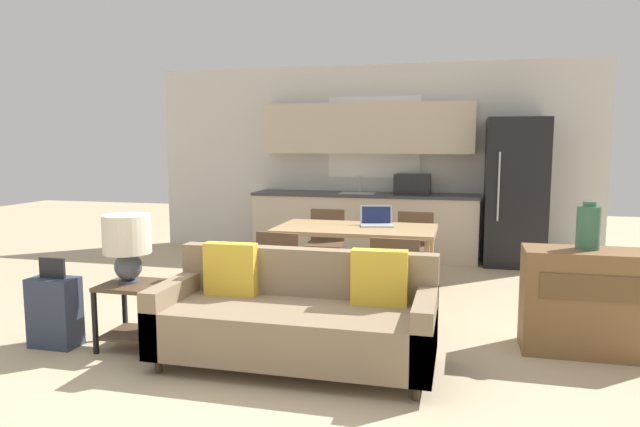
# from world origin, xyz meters

# --- Properties ---
(ground_plane) EXTENTS (20.00, 20.00, 0.00)m
(ground_plane) POSITION_xyz_m (0.00, 0.00, 0.00)
(ground_plane) COLOR tan
(wall_back) EXTENTS (6.40, 0.07, 2.70)m
(wall_back) POSITION_xyz_m (0.00, 4.63, 1.36)
(wall_back) COLOR silver
(wall_back) RESTS_ON ground_plane
(kitchen_counter) EXTENTS (3.14, 0.65, 2.15)m
(kitchen_counter) POSITION_xyz_m (0.01, 4.33, 0.84)
(kitchen_counter) COLOR beige
(kitchen_counter) RESTS_ON ground_plane
(refrigerator) EXTENTS (0.77, 0.74, 1.92)m
(refrigerator) POSITION_xyz_m (2.00, 4.22, 0.96)
(refrigerator) COLOR black
(refrigerator) RESTS_ON ground_plane
(dining_table) EXTENTS (1.55, 0.87, 0.78)m
(dining_table) POSITION_xyz_m (0.32, 1.90, 0.71)
(dining_table) COLOR tan
(dining_table) RESTS_ON ground_plane
(couch) EXTENTS (1.98, 0.80, 0.84)m
(couch) POSITION_xyz_m (0.19, 0.27, 0.34)
(couch) COLOR #3D2D1E
(couch) RESTS_ON ground_plane
(side_table) EXTENTS (0.43, 0.43, 0.51)m
(side_table) POSITION_xyz_m (-1.15, 0.28, 0.34)
(side_table) COLOR brown
(side_table) RESTS_ON ground_plane
(table_lamp) EXTENTS (0.37, 0.37, 0.53)m
(table_lamp) POSITION_xyz_m (-1.19, 0.30, 0.84)
(table_lamp) COLOR #4C515B
(table_lamp) RESTS_ON side_table
(credenza) EXTENTS (0.98, 0.44, 0.80)m
(credenza) POSITION_xyz_m (2.29, 1.01, 0.40)
(credenza) COLOR brown
(credenza) RESTS_ON ground_plane
(vase) EXTENTS (0.17, 0.17, 0.36)m
(vase) POSITION_xyz_m (2.26, 1.05, 0.97)
(vase) COLOR #336047
(vase) RESTS_ON credenza
(dining_chair_near_right) EXTENTS (0.43, 0.43, 0.83)m
(dining_chair_near_right) POSITION_xyz_m (0.82, 1.09, 0.48)
(dining_chair_near_right) COLOR brown
(dining_chair_near_right) RESTS_ON ground_plane
(dining_chair_near_left) EXTENTS (0.47, 0.47, 0.83)m
(dining_chair_near_left) POSITION_xyz_m (-0.19, 1.16, 0.48)
(dining_chair_near_left) COLOR brown
(dining_chair_near_left) RESTS_ON ground_plane
(dining_chair_far_left) EXTENTS (0.44, 0.44, 0.83)m
(dining_chair_far_left) POSITION_xyz_m (-0.18, 2.72, 0.48)
(dining_chair_far_left) COLOR brown
(dining_chair_far_left) RESTS_ON ground_plane
(dining_chair_far_right) EXTENTS (0.45, 0.45, 0.83)m
(dining_chair_far_right) POSITION_xyz_m (0.82, 2.71, 0.48)
(dining_chair_far_right) COLOR brown
(dining_chair_far_right) RESTS_ON ground_plane
(laptop) EXTENTS (0.37, 0.32, 0.20)m
(laptop) POSITION_xyz_m (0.50, 2.06, 0.82)
(laptop) COLOR #B7BABC
(laptop) RESTS_ON dining_table
(suitcase) EXTENTS (0.37, 0.22, 0.71)m
(suitcase) POSITION_xyz_m (-1.76, 0.15, 0.28)
(suitcase) COLOR #2D384C
(suitcase) RESTS_ON ground_plane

